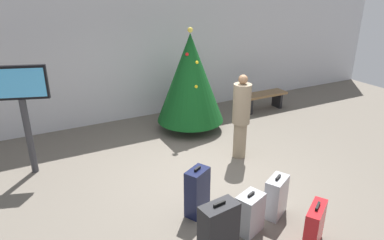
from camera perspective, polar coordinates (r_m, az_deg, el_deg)
ground_plane at (r=6.39m, az=3.03°, el=-9.35°), size 16.00×16.00×0.00m
back_wall at (r=8.88m, az=-8.73°, el=11.22°), size 16.00×0.20×3.41m
holiday_tree at (r=7.94m, az=-0.29°, el=6.93°), size 1.57×1.57×2.40m
flight_info_kiosk at (r=6.64m, az=-26.29°, el=3.10°), size 0.92×0.38×2.02m
waiting_bench at (r=9.68m, az=11.68°, el=3.64°), size 1.35×0.44×0.48m
traveller_0 at (r=6.77m, az=8.11°, el=0.79°), size 0.42×0.42×1.70m
suitcase_0 at (r=5.02m, az=19.54°, el=-16.30°), size 0.52×0.41×0.66m
suitcase_1 at (r=4.57m, az=4.40°, el=-17.82°), size 0.52×0.31×0.82m
suitcase_2 at (r=5.44m, az=13.71°, el=-12.21°), size 0.47×0.39×0.67m
suitcase_3 at (r=5.28m, az=0.88°, el=-11.81°), size 0.44×0.38×0.80m
suitcase_4 at (r=5.06m, az=9.50°, el=-14.97°), size 0.45×0.38×0.63m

